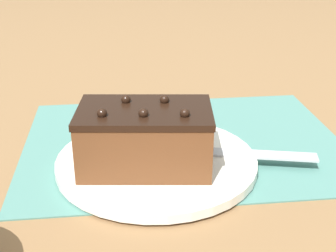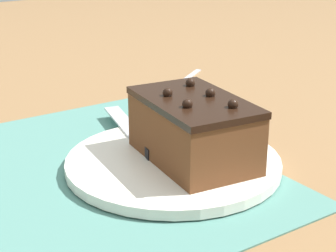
# 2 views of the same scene
# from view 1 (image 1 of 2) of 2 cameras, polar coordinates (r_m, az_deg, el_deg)

# --- Properties ---
(ground_plane) EXTENTS (3.00, 3.00, 0.00)m
(ground_plane) POSITION_cam_1_polar(r_m,az_deg,el_deg) (0.69, 1.91, -2.04)
(ground_plane) COLOR olive
(placemat_woven) EXTENTS (0.46, 0.34, 0.00)m
(placemat_woven) POSITION_cam_1_polar(r_m,az_deg,el_deg) (0.69, 1.92, -1.89)
(placemat_woven) COLOR slate
(placemat_woven) RESTS_ON ground_plane
(cake_plate) EXTENTS (0.26, 0.26, 0.01)m
(cake_plate) POSITION_cam_1_polar(r_m,az_deg,el_deg) (0.61, -1.39, -4.36)
(cake_plate) COLOR white
(cake_plate) RESTS_ON placemat_woven
(chocolate_cake) EXTENTS (0.17, 0.12, 0.09)m
(chocolate_cake) POSITION_cam_1_polar(r_m,az_deg,el_deg) (0.58, -2.82, -1.38)
(chocolate_cake) COLOR brown
(chocolate_cake) RESTS_ON cake_plate
(serving_knife) EXTENTS (0.20, 0.07, 0.01)m
(serving_knife) POSITION_cam_1_polar(r_m,az_deg,el_deg) (0.62, 5.28, -2.87)
(serving_knife) COLOR black
(serving_knife) RESTS_ON cake_plate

